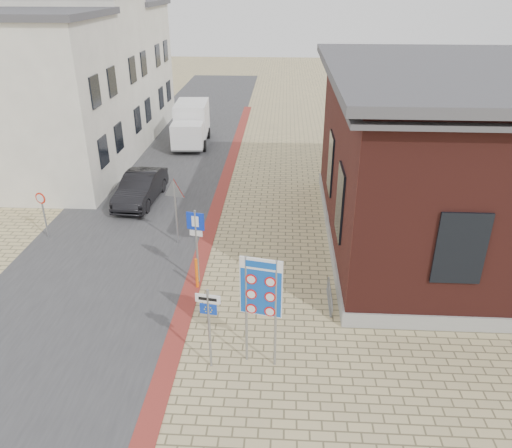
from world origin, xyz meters
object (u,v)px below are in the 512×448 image
(border_sign, at_px, (261,289))
(essen_sign, at_px, (209,317))
(box_truck, at_px, (191,124))
(sedan, at_px, (141,188))
(bollard, at_px, (197,273))
(parking_sign, at_px, (196,234))

(border_sign, xyz_separation_m, essen_sign, (-1.34, -0.23, -0.75))
(box_truck, height_order, border_sign, border_sign)
(sedan, relative_size, bollard, 3.79)
(parking_sign, relative_size, bollard, 2.46)
(box_truck, height_order, parking_sign, parking_sign)
(parking_sign, xyz_separation_m, bollard, (-0.00, -0.31, -1.35))
(essen_sign, distance_m, bollard, 4.08)
(essen_sign, xyz_separation_m, bollard, (-1.00, 3.81, -1.07))
(border_sign, xyz_separation_m, bollard, (-2.34, 3.58, -1.82))
(parking_sign, bearing_deg, essen_sign, -63.61)
(sedan, distance_m, border_sign, 12.53)
(border_sign, bearing_deg, box_truck, 116.73)
(essen_sign, bearing_deg, border_sign, 18.40)
(border_sign, relative_size, parking_sign, 1.19)
(box_truck, relative_size, parking_sign, 1.78)
(border_sign, distance_m, essen_sign, 1.55)
(sedan, relative_size, essen_sign, 1.73)
(border_sign, bearing_deg, parking_sign, 132.80)
(border_sign, bearing_deg, essen_sign, -158.61)
(sedan, height_order, bollard, sedan)
(parking_sign, distance_m, bollard, 1.38)
(bollard, bearing_deg, essen_sign, -75.29)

